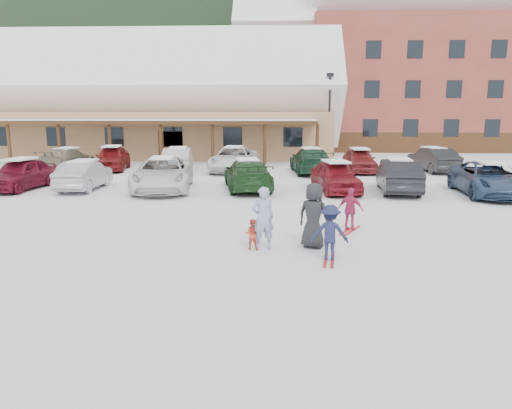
{
  "coord_description": "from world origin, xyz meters",
  "views": [
    {
      "loc": [
        0.96,
        -13.63,
        3.8
      ],
      "look_at": [
        0.3,
        1.0,
        1.0
      ],
      "focal_mm": 35.0,
      "sensor_mm": 36.0,
      "label": 1
    }
  ],
  "objects_px": {
    "child_navy": "(330,233)",
    "child_magenta": "(351,209)",
    "parked_car_10": "(234,159)",
    "parked_car_5": "(398,176)",
    "parked_car_11": "(311,161)",
    "parked_car_13": "(433,160)",
    "parked_car_9": "(178,160)",
    "parked_car_12": "(359,160)",
    "bystander_dark": "(314,216)",
    "parked_car_3": "(248,175)",
    "toddler_red": "(252,234)",
    "parked_car_0": "(21,174)",
    "lamp_post": "(329,112)",
    "parked_car_4": "(335,177)",
    "alpine_hotel": "(414,59)",
    "adult_skier": "(263,218)",
    "parked_car_6": "(489,179)",
    "parked_car_8": "(112,158)",
    "parked_car_7": "(67,159)",
    "day_lodge": "(158,107)",
    "parked_car_2": "(163,174)",
    "parked_car_1": "(84,175)"
  },
  "relations": [
    {
      "from": "parked_car_5",
      "to": "parked_car_11",
      "type": "relative_size",
      "value": 0.9
    },
    {
      "from": "alpine_hotel",
      "to": "parked_car_5",
      "type": "height_order",
      "value": "alpine_hotel"
    },
    {
      "from": "day_lodge",
      "to": "bystander_dark",
      "type": "relative_size",
      "value": 15.93
    },
    {
      "from": "alpine_hotel",
      "to": "child_navy",
      "type": "xyz_separation_m",
      "value": [
        -11.99,
        -39.27,
        -7.91
      ]
    },
    {
      "from": "lamp_post",
      "to": "parked_car_3",
      "type": "height_order",
      "value": "lamp_post"
    },
    {
      "from": "toddler_red",
      "to": "parked_car_0",
      "type": "xyz_separation_m",
      "value": [
        -11.66,
        9.95,
        0.31
      ]
    },
    {
      "from": "day_lodge",
      "to": "parked_car_7",
      "type": "height_order",
      "value": "day_lodge"
    },
    {
      "from": "parked_car_9",
      "to": "child_navy",
      "type": "bearing_deg",
      "value": 106.19
    },
    {
      "from": "parked_car_10",
      "to": "parked_car_11",
      "type": "relative_size",
      "value": 1.06
    },
    {
      "from": "adult_skier",
      "to": "toddler_red",
      "type": "relative_size",
      "value": 2.05
    },
    {
      "from": "parked_car_3",
      "to": "parked_car_9",
      "type": "distance_m",
      "value": 8.18
    },
    {
      "from": "day_lodge",
      "to": "alpine_hotel",
      "type": "relative_size",
      "value": 0.93
    },
    {
      "from": "parked_car_8",
      "to": "alpine_hotel",
      "type": "bearing_deg",
      "value": 32.88
    },
    {
      "from": "lamp_post",
      "to": "parked_car_10",
      "type": "distance_m",
      "value": 9.53
    },
    {
      "from": "adult_skier",
      "to": "parked_car_6",
      "type": "height_order",
      "value": "adult_skier"
    },
    {
      "from": "child_navy",
      "to": "child_magenta",
      "type": "distance_m",
      "value": 3.32
    },
    {
      "from": "parked_car_2",
      "to": "parked_car_9",
      "type": "xyz_separation_m",
      "value": [
        -0.7,
        7.1,
        -0.04
      ]
    },
    {
      "from": "bystander_dark",
      "to": "parked_car_5",
      "type": "height_order",
      "value": "bystander_dark"
    },
    {
      "from": "adult_skier",
      "to": "parked_car_4",
      "type": "distance_m",
      "value": 10.34
    },
    {
      "from": "child_magenta",
      "to": "parked_car_13",
      "type": "height_order",
      "value": "parked_car_13"
    },
    {
      "from": "day_lodge",
      "to": "parked_car_2",
      "type": "height_order",
      "value": "day_lodge"
    },
    {
      "from": "child_magenta",
      "to": "parked_car_0",
      "type": "xyz_separation_m",
      "value": [
        -14.65,
        7.7,
        0.05
      ]
    },
    {
      "from": "parked_car_9",
      "to": "parked_car_11",
      "type": "relative_size",
      "value": 0.87
    },
    {
      "from": "adult_skier",
      "to": "parked_car_1",
      "type": "bearing_deg",
      "value": -66.42
    },
    {
      "from": "parked_car_8",
      "to": "parked_car_9",
      "type": "distance_m",
      "value": 4.39
    },
    {
      "from": "parked_car_3",
      "to": "parked_car_11",
      "type": "bearing_deg",
      "value": -127.25
    },
    {
      "from": "child_navy",
      "to": "parked_car_10",
      "type": "height_order",
      "value": "parked_car_10"
    },
    {
      "from": "adult_skier",
      "to": "parked_car_7",
      "type": "relative_size",
      "value": 0.37
    },
    {
      "from": "parked_car_13",
      "to": "lamp_post",
      "type": "bearing_deg",
      "value": -54.51
    },
    {
      "from": "parked_car_10",
      "to": "child_navy",
      "type": "bearing_deg",
      "value": -73.64
    },
    {
      "from": "parked_car_11",
      "to": "parked_car_8",
      "type": "bearing_deg",
      "value": -9.11
    },
    {
      "from": "child_navy",
      "to": "parked_car_0",
      "type": "height_order",
      "value": "parked_car_0"
    },
    {
      "from": "parked_car_7",
      "to": "parked_car_12",
      "type": "height_order",
      "value": "parked_car_12"
    },
    {
      "from": "parked_car_3",
      "to": "parked_car_11",
      "type": "height_order",
      "value": "parked_car_11"
    },
    {
      "from": "toddler_red",
      "to": "parked_car_13",
      "type": "height_order",
      "value": "parked_car_13"
    },
    {
      "from": "parked_car_11",
      "to": "child_magenta",
      "type": "bearing_deg",
      "value": 86.5
    },
    {
      "from": "parked_car_4",
      "to": "parked_car_13",
      "type": "height_order",
      "value": "parked_car_13"
    },
    {
      "from": "parked_car_12",
      "to": "parked_car_4",
      "type": "bearing_deg",
      "value": -108.26
    },
    {
      "from": "adult_skier",
      "to": "parked_car_5",
      "type": "distance_m",
      "value": 11.58
    },
    {
      "from": "bystander_dark",
      "to": "parked_car_3",
      "type": "height_order",
      "value": "bystander_dark"
    },
    {
      "from": "bystander_dark",
      "to": "parked_car_4",
      "type": "distance_m",
      "value": 9.78
    },
    {
      "from": "alpine_hotel",
      "to": "parked_car_12",
      "type": "xyz_separation_m",
      "value": [
        -8.37,
        -20.95,
        -7.9
      ]
    },
    {
      "from": "parked_car_9",
      "to": "parked_car_12",
      "type": "relative_size",
      "value": 1.07
    },
    {
      "from": "child_magenta",
      "to": "parked_car_11",
      "type": "relative_size",
      "value": 0.27
    },
    {
      "from": "child_magenta",
      "to": "parked_car_7",
      "type": "bearing_deg",
      "value": -18.57
    },
    {
      "from": "alpine_hotel",
      "to": "bystander_dark",
      "type": "xyz_separation_m",
      "value": [
        -12.33,
        -38.1,
        -7.72
      ]
    },
    {
      "from": "parked_car_6",
      "to": "toddler_red",
      "type": "bearing_deg",
      "value": -134.11
    },
    {
      "from": "parked_car_4",
      "to": "parked_car_12",
      "type": "xyz_separation_m",
      "value": [
        2.28,
        7.51,
        0.01
      ]
    },
    {
      "from": "lamp_post",
      "to": "parked_car_10",
      "type": "relative_size",
      "value": 1.15
    },
    {
      "from": "parked_car_13",
      "to": "parked_car_7",
      "type": "bearing_deg",
      "value": -8.86
    }
  ]
}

